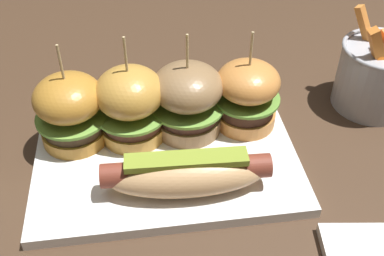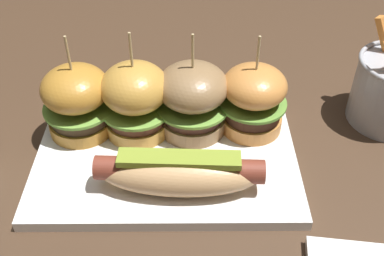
% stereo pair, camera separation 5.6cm
% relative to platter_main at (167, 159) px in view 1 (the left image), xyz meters
% --- Properties ---
extents(ground_plane, '(3.00, 3.00, 0.00)m').
position_rel_platter_main_xyz_m(ground_plane, '(0.00, 0.00, -0.01)').
color(ground_plane, '#422D1E').
extents(platter_main, '(0.32, 0.22, 0.01)m').
position_rel_platter_main_xyz_m(platter_main, '(0.00, 0.00, 0.00)').
color(platter_main, white).
rests_on(platter_main, ground).
extents(hot_dog, '(0.19, 0.07, 0.05)m').
position_rel_platter_main_xyz_m(hot_dog, '(0.02, -0.06, 0.03)').
color(hot_dog, tan).
rests_on(hot_dog, platter_main).
extents(slider_far_left, '(0.09, 0.09, 0.14)m').
position_rel_platter_main_xyz_m(slider_far_left, '(-0.11, 0.05, 0.05)').
color(slider_far_left, '#B57B2C').
rests_on(slider_far_left, platter_main).
extents(slider_center_left, '(0.09, 0.09, 0.14)m').
position_rel_platter_main_xyz_m(slider_center_left, '(-0.04, 0.04, 0.06)').
color(slider_center_left, '#C08C3A').
rests_on(slider_center_left, platter_main).
extents(slider_center_right, '(0.09, 0.09, 0.14)m').
position_rel_platter_main_xyz_m(slider_center_right, '(0.03, 0.05, 0.05)').
color(slider_center_right, olive).
rests_on(slider_center_right, platter_main).
extents(slider_far_right, '(0.09, 0.09, 0.14)m').
position_rel_platter_main_xyz_m(slider_far_right, '(0.11, 0.05, 0.05)').
color(slider_far_right, '#CB823D').
rests_on(slider_far_right, platter_main).
extents(fries_bucket, '(0.11, 0.11, 0.14)m').
position_rel_platter_main_xyz_m(fries_bucket, '(0.30, 0.08, 0.04)').
color(fries_bucket, '#A8AAB2').
rests_on(fries_bucket, ground).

